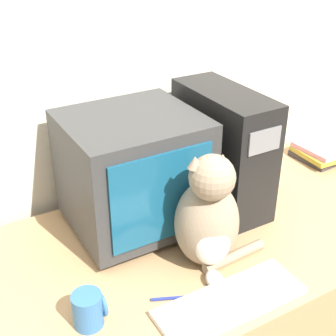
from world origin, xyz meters
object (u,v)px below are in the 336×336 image
at_px(mug, 89,309).
at_px(computer_tower, 222,149).
at_px(book_stack, 316,154).
at_px(keyboard, 230,301).
at_px(cat, 208,218).
at_px(pen, 175,298).
at_px(crt_monitor, 133,172).

bearing_deg(mug, computer_tower, 26.43).
bearing_deg(book_stack, keyboard, -148.78).
bearing_deg(book_stack, computer_tower, -174.26).
xyz_separation_m(cat, pen, (-0.17, -0.09, -0.17)).
distance_m(computer_tower, keyboard, 0.59).
distance_m(keyboard, book_stack, 1.01).
bearing_deg(pen, crt_monitor, 80.22).
relative_size(book_stack, mug, 2.15).
distance_m(pen, mug, 0.25).
bearing_deg(book_stack, cat, -157.64).
height_order(crt_monitor, mug, crt_monitor).
relative_size(computer_tower, mug, 4.36).
height_order(book_stack, mug, mug).
height_order(cat, pen, cat).
relative_size(crt_monitor, mug, 4.26).
bearing_deg(computer_tower, book_stack, 5.74).
distance_m(crt_monitor, computer_tower, 0.35).
distance_m(computer_tower, cat, 0.38).
relative_size(cat, pen, 2.99).
height_order(computer_tower, pen, computer_tower).
xyz_separation_m(book_stack, mug, (-1.23, -0.39, 0.02)).
bearing_deg(cat, pen, -132.36).
distance_m(keyboard, mug, 0.40).
height_order(crt_monitor, computer_tower, computer_tower).
bearing_deg(book_stack, pen, -156.64).
relative_size(crt_monitor, cat, 1.10).
xyz_separation_m(pen, mug, (-0.25, 0.04, 0.05)).
xyz_separation_m(book_stack, pen, (-0.99, -0.43, -0.03)).
bearing_deg(cat, mug, -153.19).
relative_size(book_stack, pen, 1.66).
xyz_separation_m(computer_tower, book_stack, (0.57, 0.06, -0.19)).
height_order(pen, mug, mug).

